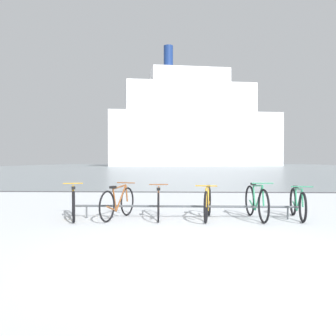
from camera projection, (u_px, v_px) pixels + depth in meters
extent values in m
cube|color=silver|center=(207.00, 281.00, 4.15)|extent=(80.00, 22.00, 0.08)
cube|color=gray|center=(185.00, 167.00, 70.07)|extent=(80.00, 110.00, 0.08)
cube|color=#47474C|center=(190.00, 193.00, 15.14)|extent=(80.00, 0.50, 0.05)
cylinder|color=#4C5156|center=(186.00, 206.00, 8.30)|extent=(5.06, 0.06, 0.05)
cylinder|color=#4C5156|center=(87.00, 212.00, 8.40)|extent=(0.04, 0.04, 0.28)
cylinder|color=#4C5156|center=(288.00, 213.00, 8.20)|extent=(0.04, 0.04, 0.28)
torus|color=black|center=(73.00, 201.00, 8.79)|extent=(0.25, 0.66, 0.67)
torus|color=black|center=(74.00, 207.00, 7.76)|extent=(0.25, 0.66, 0.67)
cylinder|color=gold|center=(73.00, 198.00, 8.46)|extent=(0.20, 0.54, 0.56)
cylinder|color=gold|center=(73.00, 201.00, 8.12)|extent=(0.09, 0.20, 0.50)
cylinder|color=gold|center=(73.00, 187.00, 8.37)|extent=(0.24, 0.67, 0.08)
cylinder|color=gold|center=(74.00, 209.00, 7.98)|extent=(0.17, 0.45, 0.19)
cylinder|color=gold|center=(73.00, 193.00, 8.75)|extent=(0.07, 0.12, 0.40)
cube|color=black|center=(73.00, 188.00, 8.04)|extent=(0.14, 0.21, 0.05)
cylinder|color=gold|center=(73.00, 183.00, 8.71)|extent=(0.45, 0.16, 0.02)
torus|color=black|center=(127.00, 201.00, 8.77)|extent=(0.23, 0.66, 0.68)
torus|color=black|center=(107.00, 206.00, 7.82)|extent=(0.23, 0.66, 0.68)
cylinder|color=brown|center=(121.00, 198.00, 8.46)|extent=(0.19, 0.52, 0.58)
cylinder|color=brown|center=(115.00, 200.00, 8.15)|extent=(0.09, 0.19, 0.51)
cylinder|color=brown|center=(120.00, 187.00, 8.38)|extent=(0.22, 0.64, 0.08)
cylinder|color=brown|center=(112.00, 209.00, 8.02)|extent=(0.16, 0.43, 0.19)
cylinder|color=brown|center=(127.00, 193.00, 8.73)|extent=(0.07, 0.12, 0.41)
cube|color=black|center=(113.00, 187.00, 8.07)|extent=(0.13, 0.21, 0.05)
cylinder|color=brown|center=(126.00, 183.00, 8.69)|extent=(0.45, 0.15, 0.02)
torus|color=black|center=(159.00, 202.00, 8.92)|extent=(0.08, 0.64, 0.63)
torus|color=black|center=(158.00, 207.00, 7.83)|extent=(0.08, 0.64, 0.63)
cylinder|color=brown|center=(159.00, 198.00, 8.56)|extent=(0.07, 0.57, 0.54)
cylinder|color=brown|center=(158.00, 201.00, 8.21)|extent=(0.05, 0.20, 0.48)
cylinder|color=brown|center=(159.00, 189.00, 8.47)|extent=(0.08, 0.71, 0.08)
cylinder|color=brown|center=(158.00, 209.00, 8.06)|extent=(0.06, 0.47, 0.18)
cylinder|color=brown|center=(159.00, 194.00, 8.87)|extent=(0.04, 0.12, 0.38)
cube|color=black|center=(158.00, 189.00, 8.12)|extent=(0.09, 0.20, 0.05)
cylinder|color=brown|center=(159.00, 184.00, 8.83)|extent=(0.46, 0.05, 0.02)
torus|color=black|center=(206.00, 207.00, 7.70)|extent=(0.14, 0.68, 0.68)
torus|color=black|center=(209.00, 202.00, 8.72)|extent=(0.14, 0.68, 0.68)
cylinder|color=gold|center=(207.00, 200.00, 8.03)|extent=(0.11, 0.54, 0.57)
cylinder|color=gold|center=(208.00, 199.00, 8.36)|extent=(0.06, 0.19, 0.51)
cylinder|color=gold|center=(207.00, 188.00, 8.10)|extent=(0.13, 0.67, 0.08)
cylinder|color=gold|center=(209.00, 206.00, 8.51)|extent=(0.10, 0.45, 0.19)
cylinder|color=gold|center=(206.00, 198.00, 7.74)|extent=(0.05, 0.12, 0.40)
cube|color=black|center=(208.00, 186.00, 8.43)|extent=(0.11, 0.21, 0.05)
cylinder|color=gold|center=(206.00, 186.00, 7.77)|extent=(0.46, 0.09, 0.02)
torus|color=black|center=(264.00, 206.00, 7.69)|extent=(0.11, 0.73, 0.72)
torus|color=black|center=(250.00, 200.00, 8.75)|extent=(0.11, 0.73, 0.72)
cylinder|color=#2D8C60|center=(259.00, 198.00, 8.03)|extent=(0.09, 0.56, 0.61)
cylinder|color=#2D8C60|center=(254.00, 198.00, 8.38)|extent=(0.05, 0.20, 0.55)
cylinder|color=#2D8C60|center=(258.00, 186.00, 8.11)|extent=(0.10, 0.70, 0.09)
cylinder|color=#2D8C60|center=(252.00, 205.00, 8.53)|extent=(0.08, 0.47, 0.20)
cylinder|color=#2D8C60|center=(263.00, 196.00, 7.73)|extent=(0.05, 0.12, 0.43)
cube|color=black|center=(253.00, 184.00, 8.45)|extent=(0.10, 0.21, 0.05)
cylinder|color=#2D8C60|center=(263.00, 183.00, 7.76)|extent=(0.46, 0.07, 0.02)
torus|color=black|center=(303.00, 207.00, 7.77)|extent=(0.12, 0.66, 0.66)
torus|color=black|center=(293.00, 202.00, 8.81)|extent=(0.12, 0.66, 0.66)
cylinder|color=#2D8C60|center=(299.00, 200.00, 8.10)|extent=(0.09, 0.55, 0.55)
cylinder|color=#2D8C60|center=(296.00, 199.00, 8.44)|extent=(0.06, 0.19, 0.49)
cylinder|color=#2D8C60|center=(299.00, 189.00, 8.18)|extent=(0.10, 0.69, 0.08)
cylinder|color=#2D8C60|center=(295.00, 206.00, 8.59)|extent=(0.08, 0.46, 0.18)
cylinder|color=#2D8C60|center=(302.00, 198.00, 7.80)|extent=(0.05, 0.12, 0.39)
cube|color=black|center=(296.00, 187.00, 8.51)|extent=(0.10, 0.21, 0.05)
cylinder|color=#2D8C60|center=(302.00, 187.00, 7.84)|extent=(0.46, 0.07, 0.02)
cube|color=silver|center=(193.00, 140.00, 83.59)|extent=(39.62, 18.36, 11.83)
cube|color=white|center=(189.00, 99.00, 83.25)|extent=(29.93, 14.90, 6.50)
cube|color=white|center=(189.00, 78.00, 83.15)|extent=(18.36, 11.10, 3.31)
cylinder|color=navy|center=(168.00, 58.00, 82.38)|extent=(2.08, 2.08, 5.32)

